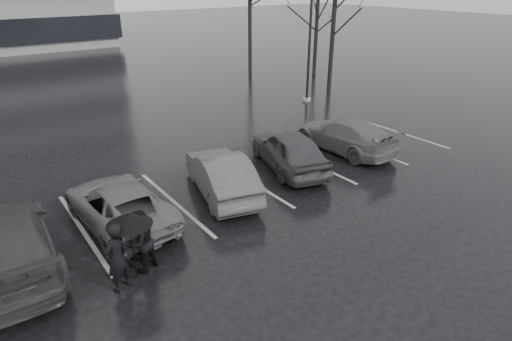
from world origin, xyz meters
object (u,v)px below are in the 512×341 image
object	(u,v)px
tree_north	(250,11)
pedestrian_right	(141,241)
car_east	(345,135)
tree_ne	(317,23)
car_west_b	(119,204)
pedestrian_left	(117,258)
tree_east	(333,23)
car_west_a	(221,174)
car_main	(289,150)
car_west_c	(7,243)
lamp_post	(310,33)

from	to	relation	value
tree_north	pedestrian_right	bearing A→B (deg)	-131.80
car_east	tree_ne	size ratio (longest dim) A/B	0.64
car_west_b	tree_north	bearing A→B (deg)	-138.19
pedestrian_left	tree_ne	xyz separation A→B (m)	(19.48, 14.45, 2.67)
pedestrian_right	tree_east	xyz separation A→B (m)	(16.30, 10.11, 3.20)
car_west_a	tree_east	xyz separation A→B (m)	(12.66, 7.83, 3.32)
car_main	tree_north	xyz separation A→B (m)	(8.60, 14.55, 3.53)
car_west_b	tree_east	distance (m)	18.05
car_main	car_west_c	distance (m)	9.26
tree_north	tree_east	bearing A→B (deg)	-81.87
car_west_c	pedestrian_left	world-z (taller)	pedestrian_left
car_west_a	tree_east	size ratio (longest dim) A/B	0.52
car_west_a	tree_ne	xyz separation A→B (m)	(15.16, 11.83, 2.82)
car_west_b	car_west_c	world-z (taller)	car_west_c
car_west_b	tree_east	bearing A→B (deg)	-156.93
car_east	lamp_post	distance (m)	8.13
car_west_b	pedestrian_right	distance (m)	2.44
car_west_c	pedestrian_right	size ratio (longest dim) A/B	3.10
car_west_a	car_west_b	size ratio (longest dim) A/B	0.94
car_main	car_west_a	size ratio (longest dim) A/B	1.01
tree_east	tree_north	world-z (taller)	tree_north
car_west_c	tree_east	bearing A→B (deg)	-154.33
tree_north	tree_ne	bearing A→B (deg)	-40.60
car_east	pedestrian_left	world-z (taller)	pedestrian_left
car_west_a	pedestrian_left	world-z (taller)	pedestrian_left
car_main	lamp_post	xyz separation A→B (m)	(6.83, 6.53, 2.99)
pedestrian_right	tree_ne	size ratio (longest dim) A/B	0.23
tree_east	car_main	bearing A→B (deg)	-141.80
car_east	pedestrian_right	distance (m)	10.02
pedestrian_left	tree_north	size ratio (longest dim) A/B	0.20
pedestrian_right	lamp_post	size ratio (longest dim) A/B	0.20
tree_ne	tree_north	bearing A→B (deg)	139.40
car_east	tree_north	bearing A→B (deg)	-111.68
car_main	tree_ne	size ratio (longest dim) A/B	0.60
car_west_a	tree_north	distance (m)	19.20
pedestrian_right	lamp_post	distance (m)	16.56
car_east	pedestrian_right	world-z (taller)	pedestrian_right
car_west_c	lamp_post	size ratio (longest dim) A/B	0.61
pedestrian_right	tree_ne	distance (m)	23.66
tree_north	car_west_c	bearing A→B (deg)	-139.58
car_west_b	car_main	bearing A→B (deg)	178.67
lamp_post	car_west_c	bearing A→B (deg)	-155.96
lamp_post	pedestrian_left	bearing A→B (deg)	-146.43
car_main	car_west_a	distance (m)	3.07
pedestrian_left	tree_east	world-z (taller)	tree_east
car_west_a	car_east	xyz separation A→B (m)	(6.04, 0.33, -0.03)
car_west_b	tree_east	size ratio (longest dim) A/B	0.55
car_main	lamp_post	distance (m)	9.92
car_west_c	pedestrian_right	xyz separation A→B (m)	(2.54, -1.92, 0.08)
car_west_b	lamp_post	distance (m)	15.11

